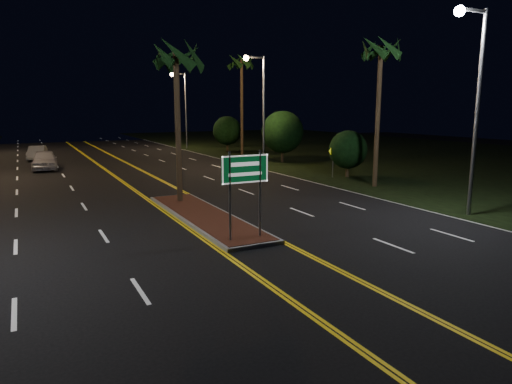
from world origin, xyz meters
TOP-DOWN VIEW (x-y plane):
  - ground at (0.00, 0.00)m, footprint 120.00×120.00m
  - grass_right at (30.00, 25.00)m, footprint 40.00×110.00m
  - median_island at (0.00, 7.00)m, footprint 2.25×10.25m
  - highway_sign at (0.00, 2.80)m, footprint 1.80×0.08m
  - streetlight_right_near at (10.61, 2.00)m, footprint 1.91×0.44m
  - streetlight_right_mid at (10.61, 22.00)m, footprint 1.91×0.44m
  - streetlight_right_far at (10.61, 42.00)m, footprint 1.91×0.44m
  - palm_median at (0.00, 10.50)m, footprint 2.40×2.40m
  - palm_right_near at (12.50, 10.00)m, footprint 2.40×2.40m
  - palm_right_far at (12.80, 30.00)m, footprint 2.40×2.40m
  - shrub_near at (13.50, 14.00)m, footprint 2.70×2.70m
  - shrub_mid at (14.00, 24.00)m, footprint 3.78×3.78m
  - shrub_far at (13.80, 36.00)m, footprint 3.24×3.24m
  - car_near at (-5.51, 28.15)m, footprint 2.69×5.59m
  - car_far at (-5.79, 36.19)m, footprint 2.70×4.84m
  - warning_sign at (12.46, 14.32)m, footprint 0.97×0.27m

SIDE VIEW (x-z plane):
  - ground at x=0.00m, z-range 0.00..0.00m
  - grass_right at x=30.00m, z-range 0.00..0.01m
  - median_island at x=0.00m, z-range 0.00..0.17m
  - car_far at x=-5.79m, z-range 0.00..1.52m
  - car_near at x=-5.51m, z-range 0.00..1.82m
  - warning_sign at x=12.46m, z-range 0.35..2.73m
  - shrub_near at x=13.50m, z-range 0.30..3.60m
  - shrub_far at x=13.80m, z-range 0.36..4.32m
  - highway_sign at x=0.00m, z-range 0.80..4.00m
  - shrub_mid at x=14.00m, z-range 0.42..5.04m
  - streetlight_right_near at x=10.61m, z-range 1.16..10.16m
  - streetlight_right_mid at x=10.61m, z-range 1.16..10.16m
  - streetlight_right_far at x=10.61m, z-range 1.16..10.16m
  - palm_median at x=0.00m, z-range 3.13..11.43m
  - palm_right_near at x=12.50m, z-range 3.56..12.86m
  - palm_right_far at x=12.80m, z-range 3.99..14.29m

